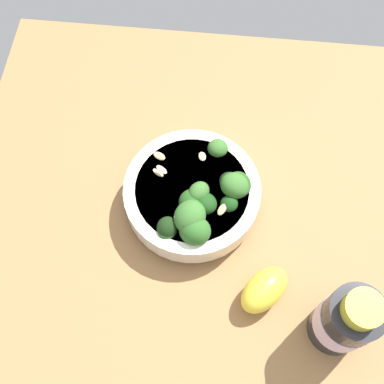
# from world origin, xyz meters

# --- Properties ---
(ground_plane) EXTENTS (0.71, 0.71, 0.05)m
(ground_plane) POSITION_xyz_m (0.00, 0.00, -0.02)
(ground_plane) COLOR #996D42
(bowl_of_broccoli) EXTENTS (0.19, 0.19, 0.09)m
(bowl_of_broccoli) POSITION_xyz_m (0.01, -0.02, 0.04)
(bowl_of_broccoli) COLOR silver
(bowl_of_broccoli) RESTS_ON ground_plane
(lemon_wedge) EXTENTS (0.08, 0.09, 0.05)m
(lemon_wedge) POSITION_xyz_m (-0.10, 0.10, 0.03)
(lemon_wedge) COLOR yellow
(lemon_wedge) RESTS_ON ground_plane
(bottle_tall) EXTENTS (0.07, 0.07, 0.14)m
(bottle_tall) POSITION_xyz_m (-0.19, 0.14, 0.06)
(bottle_tall) COLOR black
(bottle_tall) RESTS_ON ground_plane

